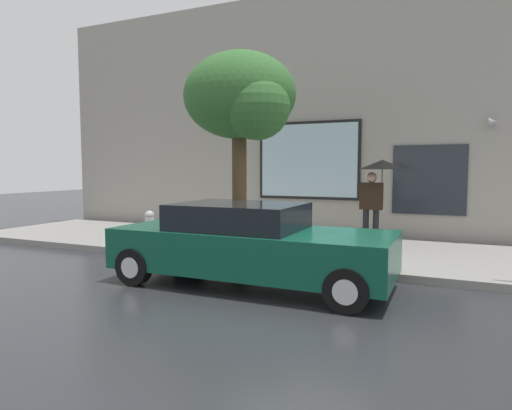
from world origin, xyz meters
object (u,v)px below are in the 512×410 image
object	(u,v)px
parked_car	(249,244)
fire_hydrant	(150,228)
street_tree	(243,100)
pedestrian_with_umbrella	(379,177)

from	to	relation	value
parked_car	fire_hydrant	bearing A→B (deg)	152.41
parked_car	fire_hydrant	size ratio (longest dim) A/B	5.73
parked_car	street_tree	bearing A→B (deg)	118.73
parked_car	fire_hydrant	distance (m)	3.93
fire_hydrant	pedestrian_with_umbrella	bearing A→B (deg)	20.13
pedestrian_with_umbrella	street_tree	size ratio (longest dim) A/B	0.47
fire_hydrant	street_tree	size ratio (longest dim) A/B	0.19
parked_car	fire_hydrant	xyz separation A→B (m)	(-3.48, 1.82, -0.14)
fire_hydrant	street_tree	world-z (taller)	street_tree
fire_hydrant	pedestrian_with_umbrella	size ratio (longest dim) A/B	0.41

